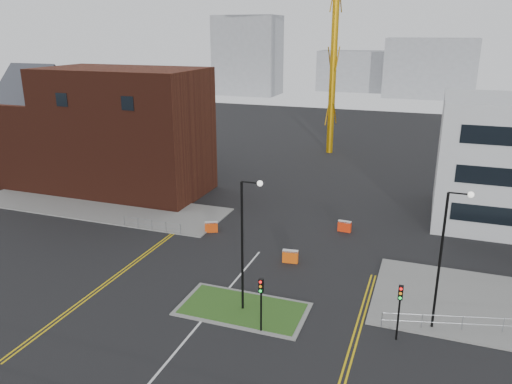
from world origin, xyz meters
TOP-DOWN VIEW (x-y plane):
  - ground at (0.00, 0.00)m, footprint 200.00×200.00m
  - pavement_left at (-20.00, 22.00)m, footprint 28.00×8.00m
  - island_kerb at (2.00, 8.00)m, footprint 8.60×4.60m
  - grass_island at (2.00, 8.00)m, footprint 8.00×4.00m
  - brick_building at (-22.97, 28.00)m, footprint 24.20×10.07m
  - streetlamp_island at (2.22, 8.00)m, footprint 1.46×0.36m
  - streetlamp_right_near at (14.22, 10.00)m, footprint 1.46×0.36m
  - traffic_light_island at (4.00, 5.98)m, footprint 0.28×0.33m
  - traffic_light_right at (12.00, 7.98)m, footprint 0.28×0.33m
  - railing_left at (-11.00, 18.00)m, footprint 6.05×0.05m
  - centre_line at (0.00, 2.00)m, footprint 0.15×30.00m
  - yellow_left_a at (-9.00, 10.00)m, footprint 0.12×24.00m
  - yellow_left_b at (-8.70, 10.00)m, footprint 0.12×24.00m
  - yellow_right_a at (9.50, 6.00)m, footprint 0.12×20.00m
  - yellow_right_b at (9.80, 6.00)m, footprint 0.12×20.00m
  - skyline_a at (-40.00, 120.00)m, footprint 18.00×12.00m
  - skyline_b at (10.00, 130.00)m, footprint 24.00×12.00m
  - skyline_d at (-8.00, 140.00)m, footprint 30.00×12.00m
  - barrier_left at (-5.68, 19.66)m, footprint 1.25×0.86m
  - barrier_mid at (3.00, 16.00)m, footprint 1.29×0.57m
  - barrier_right at (5.94, 24.00)m, footprint 1.25×0.48m

SIDE VIEW (x-z plane):
  - ground at x=0.00m, z-range 0.00..0.00m
  - centre_line at x=0.00m, z-range 0.00..0.01m
  - yellow_left_a at x=-9.00m, z-range 0.00..0.01m
  - yellow_left_b at x=-8.70m, z-range 0.00..0.01m
  - yellow_right_a at x=9.50m, z-range 0.00..0.01m
  - yellow_right_b at x=9.80m, z-range 0.00..0.01m
  - island_kerb at x=2.00m, z-range 0.00..0.08m
  - pavement_left at x=-20.00m, z-range 0.00..0.12m
  - grass_island at x=2.00m, z-range 0.00..0.12m
  - barrier_left at x=-5.68m, z-range 0.04..1.05m
  - barrier_right at x=5.94m, z-range 0.04..1.07m
  - barrier_mid at x=3.00m, z-range 0.05..1.10m
  - railing_left at x=-11.00m, z-range 0.19..1.29m
  - traffic_light_island at x=4.00m, z-range 0.74..4.39m
  - traffic_light_right at x=12.00m, z-range 0.74..4.39m
  - streetlamp_island at x=2.22m, z-range 0.82..10.00m
  - streetlamp_right_near at x=14.22m, z-range 0.82..10.00m
  - skyline_d at x=-8.00m, z-range 0.00..12.00m
  - brick_building at x=-22.97m, z-range -0.27..13.97m
  - skyline_b at x=10.00m, z-range 0.00..16.00m
  - skyline_a at x=-40.00m, z-range 0.00..22.00m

